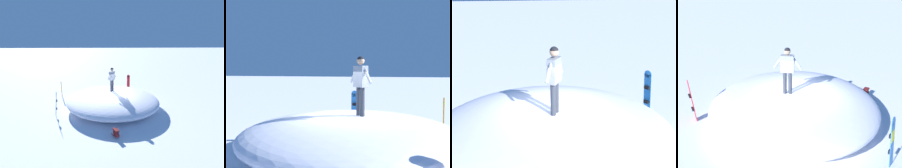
# 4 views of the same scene
# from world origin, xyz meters

# --- Properties ---
(ground) EXTENTS (240.00, 240.00, 0.00)m
(ground) POSITION_xyz_m (0.00, 0.00, 0.00)
(ground) COLOR white
(snow_mound) EXTENTS (8.49, 8.62, 1.17)m
(snow_mound) POSITION_xyz_m (-0.27, 0.13, 0.59)
(snow_mound) COLOR white
(snow_mound) RESTS_ON ground
(snowboarder_standing) EXTENTS (0.88, 0.73, 1.79)m
(snowboarder_standing) POSITION_xyz_m (-0.58, 0.11, 2.26)
(snowboarder_standing) COLOR #333842
(snowboarder_standing) RESTS_ON snow_mound
(snowboard_primary_upright) EXTENTS (0.33, 0.27, 1.66)m
(snowboard_primary_upright) POSITION_xyz_m (0.80, -3.69, 0.86)
(snowboard_primary_upright) COLOR #2672BF
(snowboard_primary_upright) RESTS_ON ground
(backpack_near) EXTENTS (0.66, 0.45, 0.44)m
(backpack_near) POSITION_xyz_m (3.57, 0.02, 0.22)
(backpack_near) COLOR maroon
(backpack_near) RESTS_ON ground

